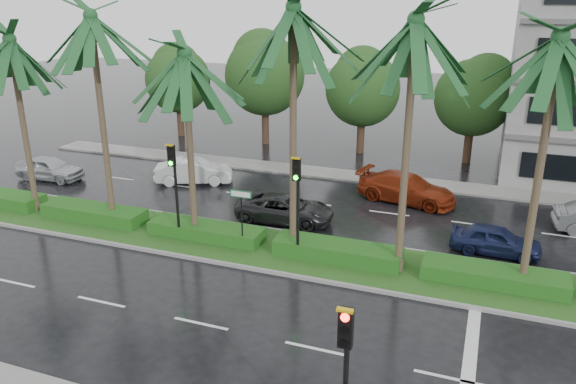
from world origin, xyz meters
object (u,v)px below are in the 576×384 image
(car_darkgrey, at_px, (285,209))
(car_silver, at_px, (50,168))
(car_white, at_px, (194,171))
(signal_median_left, at_px, (174,178))
(street_sign, at_px, (241,205))
(car_red, at_px, (407,188))
(car_blue, at_px, (496,240))

(car_darkgrey, bearing_deg, car_silver, 81.66)
(car_white, height_order, car_darkgrey, car_white)
(signal_median_left, xyz_separation_m, street_sign, (3.00, 0.18, -0.87))
(street_sign, xyz_separation_m, car_red, (5.50, 8.48, -1.38))
(signal_median_left, height_order, car_darkgrey, signal_median_left)
(signal_median_left, distance_m, street_sign, 3.13)
(signal_median_left, distance_m, car_silver, 12.93)
(signal_median_left, bearing_deg, car_blue, 15.89)
(street_sign, distance_m, car_red, 10.20)
(car_white, height_order, car_blue, car_white)
(car_silver, bearing_deg, car_blue, -95.21)
(car_silver, xyz_separation_m, car_darkgrey, (15.14, -1.19, -0.04))
(street_sign, height_order, car_silver, street_sign)
(car_silver, distance_m, car_red, 20.45)
(street_sign, distance_m, car_blue, 10.71)
(street_sign, bearing_deg, car_white, 131.34)
(signal_median_left, relative_size, car_white, 1.01)
(car_silver, distance_m, car_white, 8.54)
(signal_median_left, xyz_separation_m, car_white, (-3.43, 7.49, -2.28))
(car_white, bearing_deg, car_darkgrey, -139.27)
(street_sign, bearing_deg, car_silver, 161.33)
(car_blue, bearing_deg, car_silver, 88.72)
(car_silver, distance_m, car_darkgrey, 15.19)
(signal_median_left, relative_size, car_silver, 1.08)
(car_darkgrey, bearing_deg, street_sign, 168.57)
(car_silver, height_order, car_blue, car_silver)
(car_red, height_order, car_blue, car_red)
(car_darkgrey, bearing_deg, signal_median_left, 134.53)
(signal_median_left, height_order, car_red, signal_median_left)
(car_silver, xyz_separation_m, car_blue, (24.64, -1.43, -0.06))
(car_darkgrey, height_order, car_blue, car_darkgrey)
(street_sign, xyz_separation_m, car_white, (-6.43, 7.31, -1.41))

